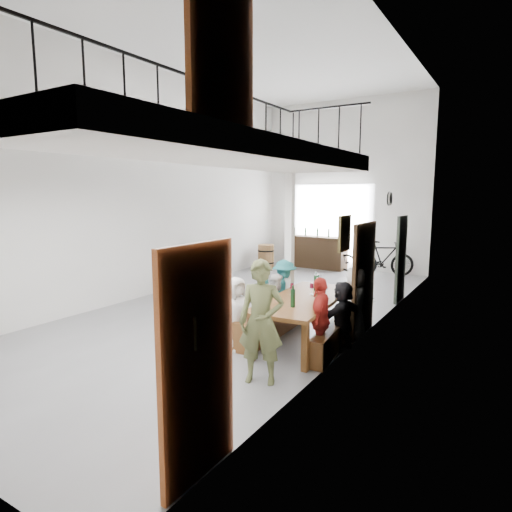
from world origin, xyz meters
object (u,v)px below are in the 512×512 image
Objects in this scene: tasting_table at (304,303)px; bicycle_near at (332,257)px; side_bench at (198,276)px; oak_barrel at (266,257)px; host_standing at (261,322)px; bench_inner at (272,322)px; serving_counter at (316,252)px.

bicycle_near is (-2.23, 6.91, -0.28)m from tasting_table.
side_bench is 2.10× the size of oak_barrel.
oak_barrel is 8.78m from host_standing.
tasting_table is 1.57× the size of bicycle_near.
tasting_table is 1.52× the size of side_bench.
host_standing is at bearing -43.41° from side_bench.
bench_inner is 1.05× the size of serving_counter.
tasting_table is at bearing -9.61° from bench_inner.
side_bench is at bearing 150.74° from bicycle_near.
tasting_table is 1.27× the size of serving_counter.
serving_counter is 9.11m from host_standing.
bench_inner reaches higher than side_bench.
serving_counter is at bearing 89.13° from host_standing.
serving_counter is 0.60m from bicycle_near.
host_standing is (0.81, -1.73, 0.58)m from bench_inner.
bicycle_near is (0.58, -0.06, -0.11)m from serving_counter.
host_standing is 1.02× the size of bicycle_near.
host_standing reaches higher than serving_counter.
bench_inner is (-0.65, 0.09, -0.46)m from tasting_table.
tasting_table is at bearing -65.33° from serving_counter.
bench_inner is 6.87m from oak_barrel.
oak_barrel is at bearing 115.27° from bicycle_near.
tasting_table is at bearing 75.48° from host_standing.
host_standing is at bearing -68.31° from serving_counter.
oak_barrel is at bearing 119.18° from bench_inner.
tasting_table reaches higher than bench_inner.
host_standing is (0.15, -1.65, 0.12)m from tasting_table.
bicycle_near reaches higher than oak_barrel.
host_standing is at bearing -66.98° from bench_inner.
host_standing reaches higher than bicycle_near.
oak_barrel is at bearing 99.94° from host_standing.
oak_barrel is (-4.21, 5.97, -0.30)m from tasting_table.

